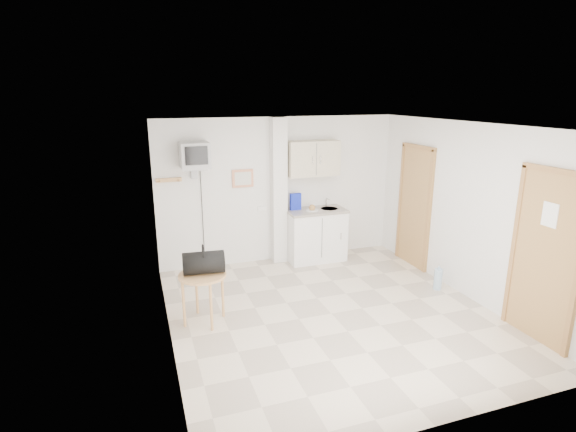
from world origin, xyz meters
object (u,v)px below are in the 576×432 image
object	(u,v)px
crt_television	(195,156)
duffel_bag	(204,262)
water_bottle	(438,279)
round_table	(203,281)

from	to	relation	value
crt_television	duffel_bag	bearing A→B (deg)	-95.99
duffel_bag	water_bottle	size ratio (longest dim) A/B	1.49
round_table	water_bottle	bearing A→B (deg)	-2.47
duffel_bag	water_bottle	bearing A→B (deg)	2.68
crt_television	round_table	distance (m)	2.17
round_table	duffel_bag	size ratio (longest dim) A/B	1.22
water_bottle	duffel_bag	bearing A→B (deg)	177.18
crt_television	round_table	bearing A→B (deg)	-96.82
round_table	duffel_bag	bearing A→B (deg)	37.94
round_table	water_bottle	size ratio (longest dim) A/B	1.81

